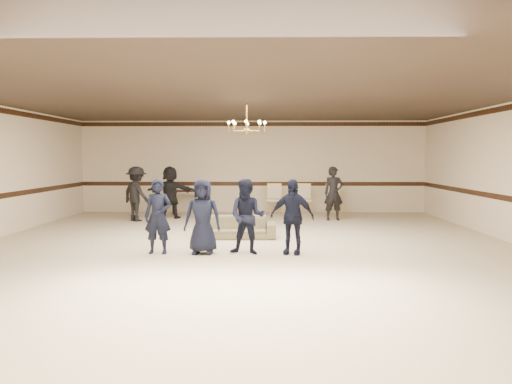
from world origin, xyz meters
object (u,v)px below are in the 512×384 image
boy_a (158,216)px  adult_left (136,194)px  boy_b (203,216)px  banquet_chair_left (274,199)px  chandelier (247,117)px  banquet_chair_mid (304,200)px  console_table (187,202)px  boy_d (292,217)px  adult_right (334,193)px  settee (238,227)px  adult_mid (170,192)px  boy_c (247,217)px

boy_a → adult_left: (-1.73, 5.20, 0.07)m
boy_b → banquet_chair_left: size_ratio=1.49×
chandelier → boy_a: bearing=-134.4°
banquet_chair_left → banquet_chair_mid: 1.00m
adult_left → banquet_chair_left: (4.21, 1.83, -0.32)m
console_table → banquet_chair_left: bearing=0.7°
boy_d → banquet_chair_mid: size_ratio=1.49×
adult_right → banquet_chair_left: 2.38m
chandelier → boy_a: size_ratio=0.62×
chandelier → banquet_chair_left: (0.74, 5.25, -2.37)m
boy_d → settee: 2.39m
settee → adult_right: size_ratio=1.10×
adult_right → adult_mid: bearing=168.1°
banquet_chair_left → console_table: banquet_chair_left is taller
chandelier → boy_d: bearing=-61.3°
boy_b → adult_mid: bearing=110.2°
boy_c → boy_b: bearing=-168.2°
boy_c → adult_right: (2.47, 5.50, 0.07)m
boy_c → settee: size_ratio=0.83×
boy_b → adult_mid: (-1.73, 5.90, 0.07)m
boy_b → adult_mid: size_ratio=0.91×
chandelier → boy_d: size_ratio=0.62×
boy_b → adult_right: bearing=62.3°
settee → adult_right: (2.77, 3.49, 0.56)m
boy_b → adult_right: (3.37, 5.50, 0.07)m
chandelier → adult_mid: 5.27m
boy_a → banquet_chair_mid: boy_a is taller
banquet_chair_left → banquet_chair_mid: bearing=1.0°
settee → banquet_chair_mid: (1.98, 5.02, 0.24)m
banquet_chair_mid → console_table: 4.01m
boy_b → boy_d: 1.80m
boy_b → adult_right: adult_right is taller
adult_mid → banquet_chair_left: adult_mid is taller
chandelier → banquet_chair_left: bearing=82.0°
chandelier → console_table: 6.40m
boy_c → chandelier: bearing=104.0°
boy_c → boy_d: size_ratio=1.00×
chandelier → adult_left: size_ratio=0.57×
chandelier → boy_c: size_ratio=0.62×
chandelier → boy_a: 3.26m
chandelier → console_table: bearing=112.5°
adult_mid → boy_c: bearing=114.8°
chandelier → boy_d: 2.93m
boy_a → banquet_chair_mid: 7.84m
boy_a → console_table: (-0.53, 7.23, -0.35)m
settee → banquet_chair_mid: bearing=67.4°
boy_a → banquet_chair_mid: size_ratio=1.49×
boy_c → adult_right: adult_right is taller
chandelier → adult_right: size_ratio=0.57×
adult_mid → boy_a: bearing=98.8°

